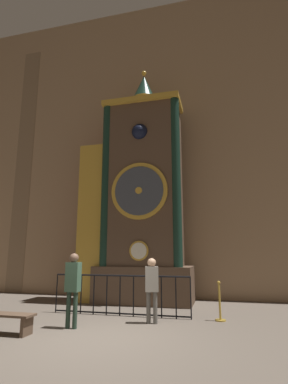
{
  "coord_description": "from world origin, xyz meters",
  "views": [
    {
      "loc": [
        2.68,
        -6.36,
        1.77
      ],
      "look_at": [
        -0.11,
        4.67,
        4.1
      ],
      "focal_mm": 28.0,
      "sensor_mm": 36.0,
      "label": 1
    }
  ],
  "objects": [
    {
      "name": "ground_plane",
      "position": [
        0.0,
        0.0,
        0.0
      ],
      "size": [
        28.0,
        28.0,
        0.0
      ],
      "primitive_type": "plane",
      "color": "brown"
    },
    {
      "name": "cathedral_back_wall",
      "position": [
        -0.09,
        6.16,
        6.83
      ],
      "size": [
        24.0,
        0.32,
        13.69
      ],
      "color": "#997A5B",
      "rests_on": "ground_plane"
    },
    {
      "name": "clock_tower",
      "position": [
        -0.44,
        4.64,
        3.8
      ],
      "size": [
        4.26,
        1.77,
        9.32
      ],
      "color": "brown",
      "rests_on": "ground_plane"
    },
    {
      "name": "railing_fence",
      "position": [
        -0.24,
        2.33,
        0.62
      ],
      "size": [
        4.15,
        0.05,
        1.14
      ],
      "color": "black",
      "rests_on": "ground_plane"
    },
    {
      "name": "visitor_near",
      "position": [
        -0.89,
        0.63,
        1.07
      ],
      "size": [
        0.35,
        0.23,
        1.76
      ],
      "rotation": [
        0.0,
        0.0,
        -0.04
      ],
      "color": "#213427",
      "rests_on": "ground_plane"
    },
    {
      "name": "visitor_far",
      "position": [
        0.88,
        1.61,
        0.99
      ],
      "size": [
        0.39,
        0.3,
        1.64
      ],
      "rotation": [
        0.0,
        0.0,
        0.26
      ],
      "color": "#58554F",
      "rests_on": "ground_plane"
    },
    {
      "name": "stanchion_post",
      "position": [
        2.58,
        2.35,
        0.33
      ],
      "size": [
        0.28,
        0.28,
        1.03
      ],
      "color": "#B28E33",
      "rests_on": "ground_plane"
    },
    {
      "name": "visitor_bench",
      "position": [
        -1.98,
        -0.2,
        0.3
      ],
      "size": [
        1.12,
        0.4,
        0.44
      ],
      "color": "brown",
      "rests_on": "ground_plane"
    }
  ]
}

